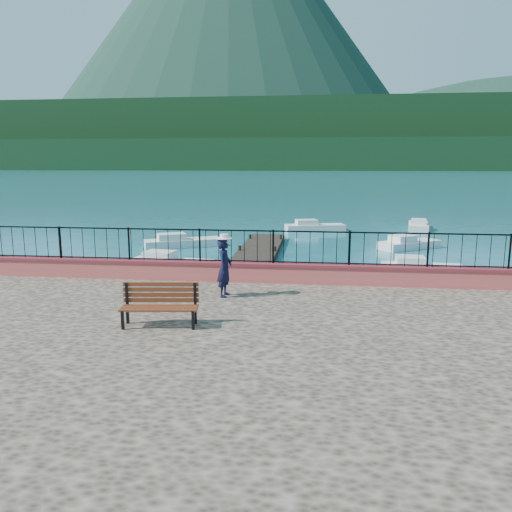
% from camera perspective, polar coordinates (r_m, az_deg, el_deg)
% --- Properties ---
extents(ground, '(2000.00, 2000.00, 0.00)m').
position_cam_1_polar(ground, '(11.70, 1.80, -13.05)').
color(ground, '#19596B').
rests_on(ground, ground).
extents(parapet, '(28.00, 0.46, 0.58)m').
position_cam_1_polar(parapet, '(14.75, 3.12, -1.93)').
color(parapet, '#BE5744').
rests_on(parapet, promenade).
extents(railing, '(27.00, 0.05, 0.95)m').
position_cam_1_polar(railing, '(14.61, 3.15, 1.00)').
color(railing, black).
rests_on(railing, parapet).
extents(dock, '(2.00, 16.00, 0.30)m').
position_cam_1_polar(dock, '(23.31, -0.46, -0.60)').
color(dock, '#2D231C').
rests_on(dock, ground).
extents(far_forest, '(900.00, 60.00, 18.00)m').
position_cam_1_polar(far_forest, '(310.70, 6.86, 11.39)').
color(far_forest, black).
rests_on(far_forest, ground).
extents(foothills, '(900.00, 120.00, 44.00)m').
position_cam_1_polar(foothills, '(371.07, 6.94, 13.27)').
color(foothills, black).
rests_on(foothills, ground).
extents(volcano, '(560.00, 560.00, 380.00)m').
position_cam_1_polar(volcano, '(744.32, -2.95, 25.08)').
color(volcano, '#142D23').
rests_on(volcano, ground).
extents(park_bench, '(1.71, 0.73, 0.92)m').
position_cam_1_polar(park_bench, '(11.07, -10.92, -6.46)').
color(park_bench, black).
rests_on(park_bench, promenade).
extents(person, '(0.42, 0.59, 1.55)m').
position_cam_1_polar(person, '(13.15, -3.62, -1.34)').
color(person, black).
rests_on(person, promenade).
extents(hat, '(0.44, 0.44, 0.12)m').
position_cam_1_polar(hat, '(13.00, -3.66, 2.25)').
color(hat, white).
rests_on(hat, person).
extents(boat_0, '(3.87, 1.95, 0.80)m').
position_cam_1_polar(boat_0, '(22.59, -9.72, -0.47)').
color(boat_0, silver).
rests_on(boat_0, ground).
extents(boat_1, '(3.39, 1.50, 0.80)m').
position_cam_1_polar(boat_1, '(22.24, 18.47, -1.04)').
color(boat_1, silver).
rests_on(boat_1, ground).
extents(boat_2, '(3.64, 3.03, 0.80)m').
position_cam_1_polar(boat_2, '(28.83, 17.15, 1.61)').
color(boat_2, silver).
rests_on(boat_2, ground).
extents(boat_3, '(4.48, 3.05, 0.80)m').
position_cam_1_polar(boat_3, '(28.50, -8.32, 1.87)').
color(boat_3, silver).
rests_on(boat_3, ground).
extents(boat_4, '(4.30, 2.30, 0.80)m').
position_cam_1_polar(boat_4, '(35.11, 6.77, 3.56)').
color(boat_4, silver).
rests_on(boat_4, ground).
extents(boat_5, '(1.88, 3.75, 0.80)m').
position_cam_1_polar(boat_5, '(37.47, 18.07, 3.55)').
color(boat_5, silver).
rests_on(boat_5, ground).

